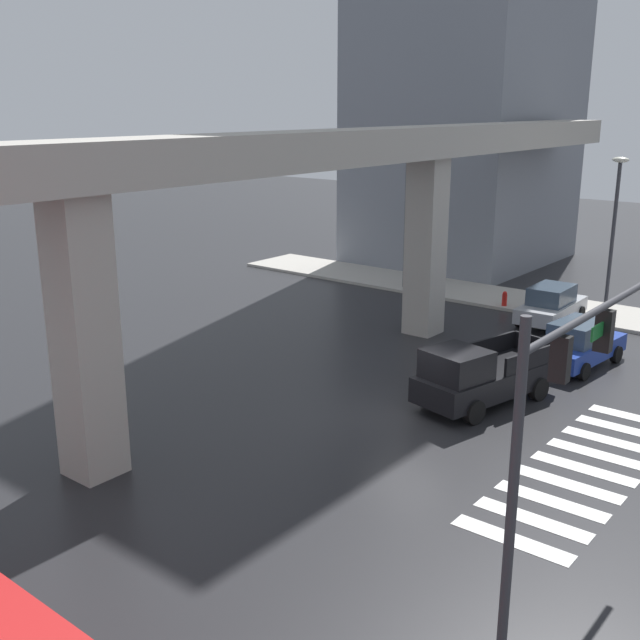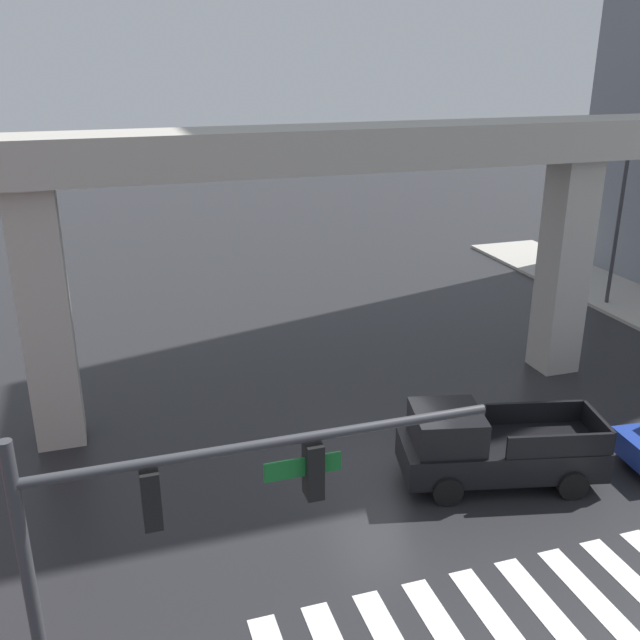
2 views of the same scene
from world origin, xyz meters
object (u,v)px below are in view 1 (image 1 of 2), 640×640
(street_lamp_mid_block, at_px, (406,202))
(traffic_signal_mast, at_px, (560,394))
(fire_hydrant, at_px, (504,300))
(pickup_truck, at_px, (480,376))
(sedan_blue, at_px, (579,344))
(street_lamp_near_corner, at_px, (614,221))
(sedan_silver, at_px, (551,305))

(street_lamp_mid_block, bearing_deg, traffic_signal_mast, -141.62)
(street_lamp_mid_block, xyz_separation_m, fire_hydrant, (-0.40, -5.88, -4.13))
(pickup_truck, height_order, street_lamp_mid_block, street_lamp_mid_block)
(pickup_truck, xyz_separation_m, traffic_signal_mast, (-8.58, -5.77, 3.40))
(sedan_blue, bearing_deg, street_lamp_near_corner, 10.69)
(pickup_truck, relative_size, traffic_signal_mast, 0.83)
(pickup_truck, distance_m, street_lamp_near_corner, 12.61)
(street_lamp_near_corner, bearing_deg, sedan_blue, -169.31)
(pickup_truck, relative_size, sedan_blue, 1.21)
(street_lamp_near_corner, height_order, street_lamp_mid_block, same)
(pickup_truck, distance_m, street_lamp_mid_block, 16.48)
(street_lamp_near_corner, distance_m, fire_hydrant, 6.18)
(pickup_truck, bearing_deg, sedan_blue, -10.28)
(street_lamp_mid_block, bearing_deg, sedan_silver, -99.91)
(pickup_truck, relative_size, sedan_silver, 1.24)
(street_lamp_mid_block, bearing_deg, sedan_blue, -118.47)
(sedan_blue, xyz_separation_m, street_lamp_near_corner, (6.32, 1.19, 3.70))
(street_lamp_near_corner, bearing_deg, traffic_signal_mast, -164.03)
(sedan_silver, distance_m, fire_hydrant, 2.97)
(pickup_truck, height_order, fire_hydrant, pickup_truck)
(street_lamp_near_corner, distance_m, street_lamp_mid_block, 10.46)
(sedan_silver, height_order, fire_hydrant, sedan_silver)
(street_lamp_near_corner, bearing_deg, fire_hydrant, 94.99)
(traffic_signal_mast, height_order, street_lamp_mid_block, street_lamp_mid_block)
(pickup_truck, height_order, sedan_silver, pickup_truck)
(sedan_blue, distance_m, street_lamp_mid_block, 13.76)
(sedan_blue, xyz_separation_m, fire_hydrant, (5.92, 5.77, -0.42))
(sedan_silver, xyz_separation_m, street_lamp_near_corner, (1.50, -1.86, 3.70))
(pickup_truck, distance_m, traffic_signal_mast, 10.89)
(sedan_blue, relative_size, sedan_silver, 1.02)
(sedan_silver, bearing_deg, sedan_blue, -147.67)
(pickup_truck, relative_size, fire_hydrant, 6.35)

